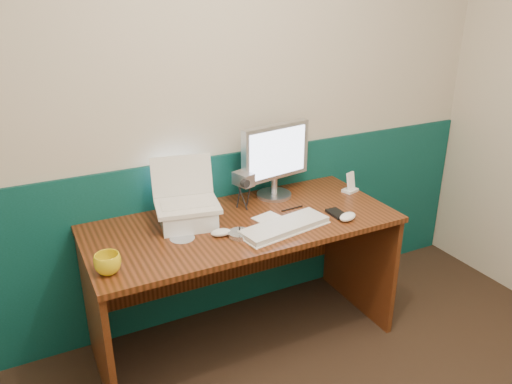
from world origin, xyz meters
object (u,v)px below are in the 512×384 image
desk (244,283)px  keyboard (285,227)px  camcorder (243,190)px  laptop (186,184)px  monitor (275,160)px  mug (108,264)px

desk → keyboard: (0.15, -0.18, 0.39)m
desk → camcorder: 0.51m
laptop → camcorder: size_ratio=1.53×
laptop → keyboard: 0.53m
laptop → monitor: monitor is taller
desk → laptop: size_ratio=5.10×
desk → monitor: 0.70m
mug → desk: bearing=15.0°
monitor → desk: bearing=-153.6°
laptop → mug: (-0.46, -0.28, -0.18)m
desk → keyboard: bearing=-50.6°
keyboard → camcorder: 0.35m
mug → laptop: bearing=31.7°
monitor → mug: monitor is taller
keyboard → desk: bearing=119.8°
desk → keyboard: keyboard is taller
monitor → keyboard: monitor is taller
keyboard → laptop: bearing=137.5°
monitor → mug: 1.12m
camcorder → mug: bearing=-173.9°
keyboard → mug: bearing=171.4°
desk → camcorder: camcorder is taller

